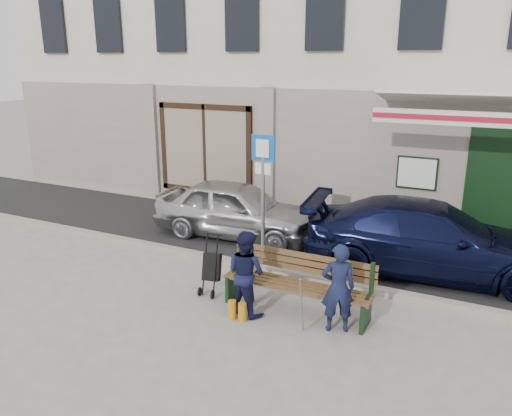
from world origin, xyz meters
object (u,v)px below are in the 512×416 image
Objects in this scene: woman at (246,273)px; stroller at (212,268)px; bench at (294,284)px; car_silver at (236,209)px; car_navy at (430,239)px; parking_sign at (263,181)px; man at (338,288)px.

woman is 1.33× the size of stroller.
woman is 0.95m from stroller.
woman reaches higher than bench.
car_silver is 3.65× the size of stroller.
car_navy is 4.09m from stroller.
car_silver is 1.56× the size of bench.
parking_sign is 1.89m from stroller.
stroller is at bearing 121.44° from car_navy.
car_silver is 4.44m from man.
bench is (1.20, -1.37, -1.25)m from parking_sign.
parking_sign is at bearing 104.65° from car_navy.
car_silver is at bearing -43.35° from woman.
car_silver is at bearing 132.77° from bench.
car_navy reaches higher than bench.
bench is 1.76× the size of man.
man is at bearing 155.12° from car_navy.
man is (0.80, -0.28, 0.22)m from bench.
man reaches higher than car_silver.
woman is (-1.45, -0.11, 0.00)m from man.
stroller is at bearing -179.09° from bench.
car_silver is at bearing 98.46° from stroller.
parking_sign is (1.30, -1.34, 1.07)m from car_silver.
car_navy reaches higher than car_silver.
bench is at bearing 139.00° from car_navy.
bench is 2.34× the size of stroller.
car_silver is at bearing 137.23° from parking_sign.
car_navy is 4.53× the size of stroller.
car_silver is 2.75× the size of woman.
bench is 0.79m from woman.
car_silver is 2.75× the size of man.
car_navy is 2.93m from man.
parking_sign is at bearing 131.35° from bench.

